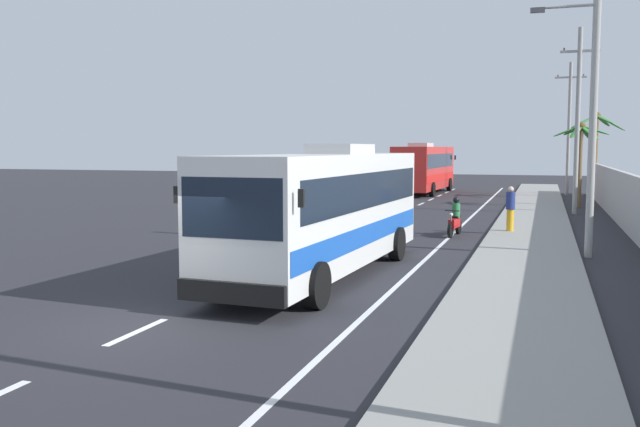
% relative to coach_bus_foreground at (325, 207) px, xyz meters
% --- Properties ---
extents(ground_plane, '(160.00, 160.00, 0.00)m').
position_rel_coach_bus_foreground_xyz_m(ground_plane, '(-1.62, -6.14, -1.87)').
color(ground_plane, '#28282D').
extents(sidewalk_kerb, '(3.20, 90.00, 0.14)m').
position_rel_coach_bus_foreground_xyz_m(sidewalk_kerb, '(5.18, 3.86, -1.80)').
color(sidewalk_kerb, gray).
rests_on(sidewalk_kerb, ground).
extents(lane_markings, '(3.94, 71.00, 0.01)m').
position_rel_coach_bus_foreground_xyz_m(lane_markings, '(0.76, 8.19, -1.86)').
color(lane_markings, white).
rests_on(lane_markings, ground).
extents(coach_bus_foreground, '(3.23, 10.83, 3.59)m').
position_rel_coach_bus_foreground_xyz_m(coach_bus_foreground, '(0.00, 0.00, 0.00)').
color(coach_bus_foreground, silver).
rests_on(coach_bus_foreground, ground).
extents(coach_bus_far_lane, '(3.30, 11.27, 3.84)m').
position_rel_coach_bus_foreground_xyz_m(coach_bus_far_lane, '(-3.13, 34.59, 0.13)').
color(coach_bus_far_lane, red).
rests_on(coach_bus_far_lane, ground).
extents(motorcycle_beside_bus, '(0.56, 1.96, 1.54)m').
position_rel_coach_bus_foreground_xyz_m(motorcycle_beside_bus, '(2.31, 9.70, -1.23)').
color(motorcycle_beside_bus, black).
rests_on(motorcycle_beside_bus, ground).
extents(pedestrian_near_kerb, '(0.36, 0.36, 1.80)m').
position_rel_coach_bus_foreground_xyz_m(pedestrian_near_kerb, '(4.36, 10.84, -0.78)').
color(pedestrian_near_kerb, gold).
rests_on(pedestrian_near_kerb, sidewalk_kerb).
extents(utility_pole_mid, '(2.88, 0.24, 10.37)m').
position_rel_coach_bus_foreground_xyz_m(utility_pole_mid, '(6.96, 5.57, 3.59)').
color(utility_pole_mid, '#9E9E99').
rests_on(utility_pole_mid, ground).
extents(utility_pole_far, '(1.94, 0.24, 9.66)m').
position_rel_coach_bus_foreground_xyz_m(utility_pole_far, '(7.17, 20.71, 3.15)').
color(utility_pole_far, '#9E9E99').
rests_on(utility_pole_far, ground).
extents(utility_pole_distant, '(2.18, 0.24, 9.66)m').
position_rel_coach_bus_foreground_xyz_m(utility_pole_distant, '(7.21, 35.85, 3.18)').
color(utility_pole_distant, '#9E9E99').
rests_on(utility_pole_distant, ground).
extents(palm_nearest, '(3.62, 3.94, 5.91)m').
position_rel_coach_bus_foreground_xyz_m(palm_nearest, '(8.87, 32.67, 2.22)').
color(palm_nearest, brown).
rests_on(palm_nearest, ground).
extents(palm_second, '(3.14, 2.84, 4.98)m').
position_rel_coach_bus_foreground_xyz_m(palm_second, '(7.55, 25.11, 1.81)').
color(palm_second, brown).
rests_on(palm_second, ground).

